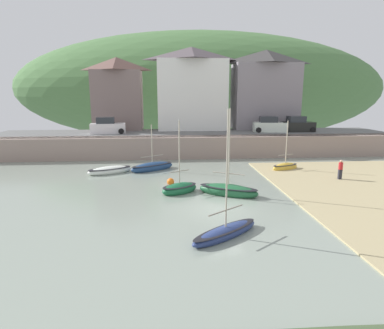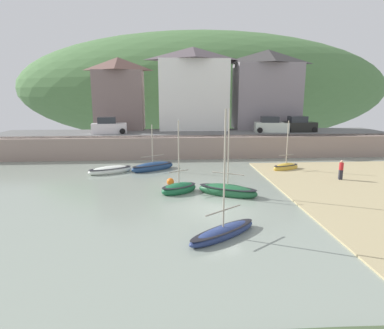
{
  "view_description": "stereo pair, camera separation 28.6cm",
  "coord_description": "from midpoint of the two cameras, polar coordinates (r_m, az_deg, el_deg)",
  "views": [
    {
      "loc": [
        -3.38,
        -18.98,
        6.94
      ],
      "look_at": [
        -1.28,
        7.57,
        1.21
      ],
      "focal_mm": 30.34,
      "sensor_mm": 36.0,
      "label": 1
    },
    {
      "loc": [
        -3.09,
        -19.0,
        6.94
      ],
      "look_at": [
        -1.28,
        7.57,
        1.21
      ],
      "focal_mm": 30.34,
      "sensor_mm": 36.0,
      "label": 2
    }
  ],
  "objects": [
    {
      "name": "sailboat_white_hull",
      "position": [
        30.72,
        -7.24,
        -0.42
      ],
      "size": [
        4.38,
        3.43,
        4.5
      ],
      "rotation": [
        0.0,
        0.0,
        0.57
      ],
      "color": "navy",
      "rests_on": "ground"
    },
    {
      "name": "waterfront_building_centre",
      "position": [
        44.32,
        -0.27,
        13.24
      ],
      "size": [
        9.26,
        6.2,
        10.66
      ],
      "color": "white",
      "rests_on": "ground"
    },
    {
      "name": "waterfront_building_left",
      "position": [
        44.66,
        -13.12,
        12.07
      ],
      "size": [
        6.55,
        4.52,
        9.29
      ],
      "color": "#76635F",
      "rests_on": "ground"
    },
    {
      "name": "quay_seawall",
      "position": [
        37.06,
        0.54,
        3.48
      ],
      "size": [
        48.0,
        9.4,
        2.4
      ],
      "color": "gray",
      "rests_on": "ground"
    },
    {
      "name": "hillside_backdrop",
      "position": [
        74.64,
        1.73,
        13.16
      ],
      "size": [
        80.0,
        44.0,
        23.61
      ],
      "color": "#4C7642",
      "rests_on": "ground"
    },
    {
      "name": "sailboat_nearest_shore",
      "position": [
        31.71,
        15.81,
        -0.4
      ],
      "size": [
        2.95,
        1.91,
        4.84
      ],
      "rotation": [
        0.0,
        0.0,
        0.39
      ],
      "color": "gold",
      "rests_on": "ground"
    },
    {
      "name": "waterfront_building_right",
      "position": [
        46.16,
        12.55,
        12.78
      ],
      "size": [
        8.9,
        4.92,
        10.4
      ],
      "color": "gray",
      "rests_on": "ground"
    },
    {
      "name": "ground",
      "position": [
        12.51,
        19.44,
        -21.44
      ],
      "size": [
        48.0,
        41.0,
        0.61
      ],
      "color": "gray"
    },
    {
      "name": "dinghy_open_wooden",
      "position": [
        23.56,
        -2.56,
        -4.22
      ],
      "size": [
        3.11,
        2.62,
        5.42
      ],
      "rotation": [
        0.0,
        0.0,
        0.55
      ],
      "color": "#185D36",
      "rests_on": "ground"
    },
    {
      "name": "parked_car_by_wall",
      "position": [
        41.85,
        13.29,
        6.7
      ],
      "size": [
        4.26,
        2.14,
        1.95
      ],
      "rotation": [
        0.0,
        0.0,
        -0.11
      ],
      "color": "silver",
      "rests_on": "ground"
    },
    {
      "name": "parked_car_near_slipway",
      "position": [
        40.51,
        -14.83,
        6.45
      ],
      "size": [
        4.27,
        2.17,
        1.95
      ],
      "rotation": [
        0.0,
        0.0,
        0.12
      ],
      "color": "silver",
      "rests_on": "ground"
    },
    {
      "name": "fishing_boat_green",
      "position": [
        30.3,
        -14.5,
        -1.0
      ],
      "size": [
        4.19,
        3.04,
        0.82
      ],
      "rotation": [
        0.0,
        0.0,
        0.47
      ],
      "color": "white",
      "rests_on": "ground"
    },
    {
      "name": "parked_car_end_of_row",
      "position": [
        43.06,
        17.82,
        6.59
      ],
      "size": [
        4.14,
        1.82,
        1.95
      ],
      "rotation": [
        0.0,
        0.0,
        0.02
      ],
      "color": "black",
      "rests_on": "ground"
    },
    {
      "name": "person_near_water",
      "position": [
        29.34,
        24.39,
        -0.67
      ],
      "size": [
        0.34,
        0.34,
        1.62
      ],
      "color": "#282833",
      "rests_on": "ground"
    },
    {
      "name": "sailboat_tall_mast",
      "position": [
        16.6,
        5.42,
        -11.65
      ],
      "size": [
        4.13,
        3.43,
        6.47
      ],
      "rotation": [
        0.0,
        0.0,
        0.64
      ],
      "color": "navy",
      "rests_on": "ground"
    },
    {
      "name": "rowboat_small_beached",
      "position": [
        23.15,
        6.02,
        -4.54
      ],
      "size": [
        4.46,
        3.25,
        6.29
      ],
      "rotation": [
        0.0,
        0.0,
        -0.49
      ],
      "color": "#1E5732",
      "rests_on": "ground"
    },
    {
      "name": "mooring_buoy",
      "position": [
        25.88,
        -4.1,
        -3.04
      ],
      "size": [
        0.58,
        0.58,
        0.58
      ],
      "color": "orange",
      "rests_on": "ground"
    }
  ]
}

